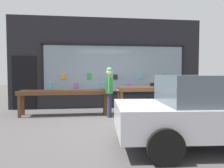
# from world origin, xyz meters

# --- Properties ---
(ground_plane) EXTENTS (40.00, 40.00, 0.00)m
(ground_plane) POSITION_xyz_m (0.00, 0.00, 0.00)
(ground_plane) COLOR #474444
(shopfront_facade) EXTENTS (7.87, 0.29, 3.68)m
(shopfront_facade) POSITION_xyz_m (-0.02, 2.39, 1.82)
(shopfront_facade) COLOR black
(shopfront_facade) RESTS_ON ground_plane
(display_table_left) EXTENTS (3.00, 0.61, 0.86)m
(display_table_left) POSITION_xyz_m (-1.67, 0.94, 0.70)
(display_table_left) COLOR brown
(display_table_left) RESTS_ON ground_plane
(display_table_right) EXTENTS (3.00, 0.63, 0.94)m
(display_table_right) POSITION_xyz_m (1.67, 0.93, 0.77)
(display_table_right) COLOR brown
(display_table_right) RESTS_ON ground_plane
(person_browsing) EXTENTS (0.27, 0.65, 1.63)m
(person_browsing) POSITION_xyz_m (-0.17, 0.47, 0.95)
(person_browsing) COLOR #2D334C
(person_browsing) RESTS_ON ground_plane
(small_dog) EXTENTS (0.38, 0.50, 0.42)m
(small_dog) POSITION_xyz_m (0.27, 0.28, 0.27)
(small_dog) COLOR white
(small_dog) RESTS_ON ground_plane
(parked_car) EXTENTS (4.25, 2.11, 1.41)m
(parked_car) POSITION_xyz_m (1.69, -2.64, 0.74)
(parked_car) COLOR silver
(parked_car) RESTS_ON ground_plane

